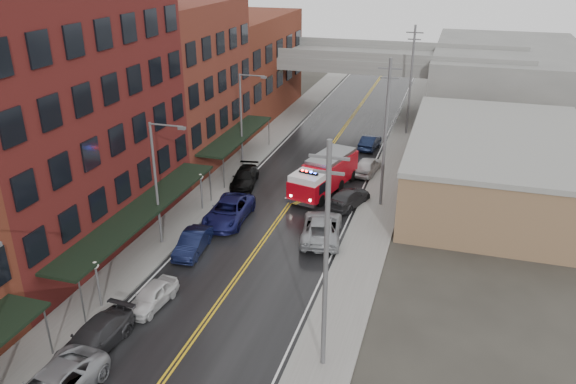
# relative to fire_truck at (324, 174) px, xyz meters

# --- Properties ---
(road) EXTENTS (11.00, 160.00, 0.02)m
(road) POSITION_rel_fire_truck_xyz_m (-2.06, -6.45, -1.63)
(road) COLOR black
(road) RESTS_ON ground
(sidewalk_left) EXTENTS (3.00, 160.00, 0.15)m
(sidewalk_left) POSITION_rel_fire_truck_xyz_m (-9.36, -6.45, -1.57)
(sidewalk_left) COLOR slate
(sidewalk_left) RESTS_ON ground
(sidewalk_right) EXTENTS (3.00, 160.00, 0.15)m
(sidewalk_right) POSITION_rel_fire_truck_xyz_m (5.24, -6.45, -1.57)
(sidewalk_right) COLOR slate
(sidewalk_right) RESTS_ON ground
(curb_left) EXTENTS (0.30, 160.00, 0.15)m
(curb_left) POSITION_rel_fire_truck_xyz_m (-7.71, -6.45, -1.57)
(curb_left) COLOR gray
(curb_left) RESTS_ON ground
(curb_right) EXTENTS (0.30, 160.00, 0.15)m
(curb_right) POSITION_rel_fire_truck_xyz_m (3.59, -6.45, -1.57)
(curb_right) COLOR gray
(curb_right) RESTS_ON ground
(brick_building_b) EXTENTS (9.00, 20.00, 18.00)m
(brick_building_b) POSITION_rel_fire_truck_xyz_m (-15.36, -13.45, 7.36)
(brick_building_b) COLOR maroon
(brick_building_b) RESTS_ON ground
(brick_building_c) EXTENTS (9.00, 15.00, 15.00)m
(brick_building_c) POSITION_rel_fire_truck_xyz_m (-15.36, 4.05, 5.86)
(brick_building_c) COLOR maroon
(brick_building_c) RESTS_ON ground
(brick_building_far) EXTENTS (9.00, 20.00, 12.00)m
(brick_building_far) POSITION_rel_fire_truck_xyz_m (-15.36, 21.55, 4.36)
(brick_building_far) COLOR maroon
(brick_building_far) RESTS_ON ground
(tan_building) EXTENTS (14.00, 22.00, 5.00)m
(tan_building) POSITION_rel_fire_truck_xyz_m (13.94, 3.55, 0.86)
(tan_building) COLOR #886349
(tan_building) RESTS_ON ground
(right_far_block) EXTENTS (18.00, 30.00, 8.00)m
(right_far_block) POSITION_rel_fire_truck_xyz_m (15.94, 33.55, 2.36)
(right_far_block) COLOR slate
(right_far_block) RESTS_ON ground
(awning_1) EXTENTS (2.60, 18.00, 3.09)m
(awning_1) POSITION_rel_fire_truck_xyz_m (-9.55, -13.45, 1.34)
(awning_1) COLOR black
(awning_1) RESTS_ON ground
(awning_2) EXTENTS (2.60, 13.00, 3.09)m
(awning_2) POSITION_rel_fire_truck_xyz_m (-9.55, 4.05, 1.34)
(awning_2) COLOR black
(awning_2) RESTS_ON ground
(globe_lamp_1) EXTENTS (0.44, 0.44, 3.12)m
(globe_lamp_1) POSITION_rel_fire_truck_xyz_m (-8.46, -20.45, 0.67)
(globe_lamp_1) COLOR #59595B
(globe_lamp_1) RESTS_ON ground
(globe_lamp_2) EXTENTS (0.44, 0.44, 3.12)m
(globe_lamp_2) POSITION_rel_fire_truck_xyz_m (-8.46, -6.45, 0.67)
(globe_lamp_2) COLOR #59595B
(globe_lamp_2) RESTS_ON ground
(street_lamp_1) EXTENTS (2.64, 0.22, 9.00)m
(street_lamp_1) POSITION_rel_fire_truck_xyz_m (-8.61, -12.45, 3.54)
(street_lamp_1) COLOR #59595B
(street_lamp_1) RESTS_ON ground
(street_lamp_2) EXTENTS (2.64, 0.22, 9.00)m
(street_lamp_2) POSITION_rel_fire_truck_xyz_m (-8.61, 3.55, 3.54)
(street_lamp_2) COLOR #59595B
(street_lamp_2) RESTS_ON ground
(utility_pole_0) EXTENTS (1.80, 0.24, 12.00)m
(utility_pole_0) POSITION_rel_fire_truck_xyz_m (5.14, -21.45, 4.66)
(utility_pole_0) COLOR #59595B
(utility_pole_0) RESTS_ON ground
(utility_pole_1) EXTENTS (1.80, 0.24, 12.00)m
(utility_pole_1) POSITION_rel_fire_truck_xyz_m (5.14, -1.45, 4.66)
(utility_pole_1) COLOR #59595B
(utility_pole_1) RESTS_ON ground
(utility_pole_2) EXTENTS (1.80, 0.24, 12.00)m
(utility_pole_2) POSITION_rel_fire_truck_xyz_m (5.14, 18.55, 4.66)
(utility_pole_2) COLOR #59595B
(utility_pole_2) RESTS_ON ground
(overpass) EXTENTS (40.00, 10.00, 7.50)m
(overpass) POSITION_rel_fire_truck_xyz_m (-2.06, 25.55, 4.34)
(overpass) COLOR slate
(overpass) RESTS_ON ground
(fire_truck) EXTENTS (4.81, 8.70, 3.04)m
(fire_truck) POSITION_rel_fire_truck_xyz_m (0.00, 0.00, 0.00)
(fire_truck) COLOR #A50712
(fire_truck) RESTS_ON ground
(parked_car_left_3) EXTENTS (2.49, 5.24, 1.48)m
(parked_car_left_3) POSITION_rel_fire_truck_xyz_m (-6.57, -23.75, -0.91)
(parked_car_left_3) COLOR #2B2A2D
(parked_car_left_3) RESTS_ON ground
(parked_car_left_4) EXTENTS (1.96, 4.08, 1.35)m
(parked_car_left_4) POSITION_rel_fire_truck_xyz_m (-5.69, -19.37, -0.97)
(parked_car_left_4) COLOR silver
(parked_car_left_4) RESTS_ON ground
(parked_car_left_5) EXTENTS (1.93, 4.53, 1.45)m
(parked_car_left_5) POSITION_rel_fire_truck_xyz_m (-6.19, -12.85, -0.92)
(parked_car_left_5) COLOR black
(parked_car_left_5) RESTS_ON ground
(parked_car_left_6) EXTENTS (3.08, 6.15, 1.67)m
(parked_car_left_6) POSITION_rel_fire_truck_xyz_m (-5.66, -7.65, -0.81)
(parked_car_left_6) COLOR #14164B
(parked_car_left_6) RESTS_ON ground
(parked_car_left_7) EXTENTS (2.82, 5.19, 1.43)m
(parked_car_left_7) POSITION_rel_fire_truck_xyz_m (-7.06, -0.55, -0.93)
(parked_car_left_7) COLOR black
(parked_car_left_7) RESTS_ON ground
(parked_car_right_0) EXTENTS (3.74, 6.40, 1.67)m
(parked_car_right_0) POSITION_rel_fire_truck_xyz_m (1.83, -8.25, -0.81)
(parked_car_right_0) COLOR #909497
(parked_car_right_0) RESTS_ON ground
(parked_car_right_1) EXTENTS (3.41, 5.33, 1.44)m
(parked_car_right_1) POSITION_rel_fire_truck_xyz_m (2.63, -2.25, -0.93)
(parked_car_right_1) COLOR #29292C
(parked_car_right_1) RESTS_ON ground
(parked_car_right_2) EXTENTS (2.36, 4.72, 1.55)m
(parked_car_right_2) POSITION_rel_fire_truck_xyz_m (2.90, 5.35, -0.87)
(parked_car_right_2) COLOR silver
(parked_car_right_2) RESTS_ON ground
(parked_car_right_3) EXTENTS (1.89, 4.45, 1.43)m
(parked_car_right_3) POSITION_rel_fire_truck_xyz_m (1.98, 12.46, -0.93)
(parked_car_right_3) COLOR black
(parked_car_right_3) RESTS_ON ground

